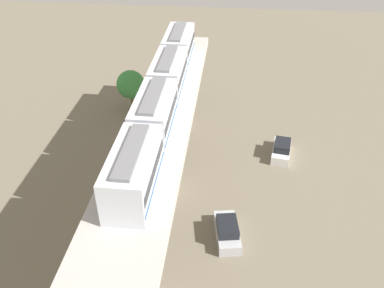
# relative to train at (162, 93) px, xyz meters

# --- Properties ---
(ground_plane) EXTENTS (120.00, 120.00, 0.00)m
(ground_plane) POSITION_rel_train_xyz_m (0.00, 0.40, -10.11)
(ground_plane) COLOR #706654
(viaduct) EXTENTS (5.20, 35.80, 8.58)m
(viaduct) POSITION_rel_train_xyz_m (0.00, 0.40, -3.48)
(viaduct) COLOR #B7B2AA
(viaduct) RESTS_ON ground
(train) EXTENTS (2.64, 27.45, 3.24)m
(train) POSITION_rel_train_xyz_m (0.00, 0.00, 0.00)
(train) COLOR silver
(train) RESTS_ON viaduct
(parked_car_white) EXTENTS (2.44, 4.43, 1.76)m
(parked_car_white) POSITION_rel_train_xyz_m (-11.39, -6.26, -9.37)
(parked_car_white) COLOR white
(parked_car_white) RESTS_ON ground
(parked_car_silver) EXTENTS (2.48, 4.44, 1.76)m
(parked_car_silver) POSITION_rel_train_xyz_m (-6.05, 5.90, -9.37)
(parked_car_silver) COLOR #B2B5BA
(parked_car_silver) RESTS_ON ground
(tree_near_viaduct) EXTENTS (3.49, 3.49, 5.15)m
(tree_near_viaduct) POSITION_rel_train_xyz_m (6.60, -14.44, -6.72)
(tree_near_viaduct) COLOR brown
(tree_near_viaduct) RESTS_ON ground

